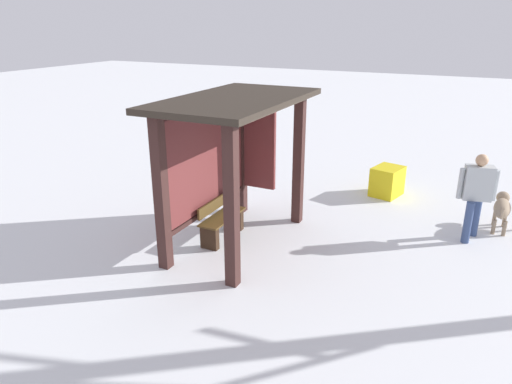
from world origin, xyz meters
name	(u,v)px	position (x,y,z in m)	size (l,w,h in m)	color
ground_plane	(238,241)	(0.00, 0.00, 0.00)	(60.00, 60.00, 0.00)	silver
bus_shelter	(230,138)	(0.09, 0.18, 1.86)	(3.21, 1.80, 2.58)	#371F1C
bench_left_inside	(221,221)	(0.00, 0.34, 0.33)	(1.11, 0.37, 0.72)	#4B3618
person_walking	(477,190)	(1.94, -3.73, 0.94)	(0.55, 0.66, 1.60)	#AEB5B8
dog	(502,207)	(2.66, -4.22, 0.44)	(1.09, 0.30, 0.63)	gray
grit_bin	(387,181)	(3.59, -1.91, 0.33)	(0.70, 0.56, 0.66)	yellow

